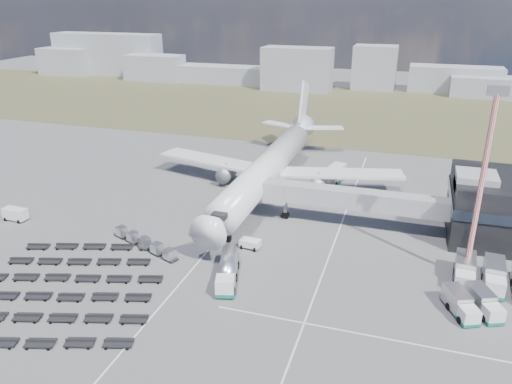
% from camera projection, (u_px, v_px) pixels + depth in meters
% --- Properties ---
extents(ground, '(420.00, 420.00, 0.00)m').
position_uv_depth(ground, '(207.00, 269.00, 71.17)').
color(ground, '#565659').
rests_on(ground, ground).
extents(grass_strip, '(420.00, 90.00, 0.01)m').
position_uv_depth(grass_strip, '(334.00, 110.00, 168.48)').
color(grass_strip, '#49482B').
rests_on(grass_strip, ground).
extents(lane_markings, '(47.12, 110.00, 0.01)m').
position_uv_depth(lane_markings, '(278.00, 270.00, 71.06)').
color(lane_markings, silver).
rests_on(lane_markings, ground).
extents(jet_bridge, '(30.30, 3.80, 7.05)m').
position_uv_depth(jet_bridge, '(342.00, 198.00, 82.87)').
color(jet_bridge, '#939399').
rests_on(jet_bridge, ground).
extents(airliner, '(51.59, 64.53, 17.62)m').
position_uv_depth(airliner, '(270.00, 165.00, 97.85)').
color(airliner, white).
rests_on(airliner, ground).
extents(skyline, '(310.58, 26.59, 20.21)m').
position_uv_depth(skyline, '(365.00, 71.00, 200.47)').
color(skyline, '#9397A0').
rests_on(skyline, ground).
extents(fuel_tanker, '(5.00, 10.13, 3.17)m').
position_uv_depth(fuel_tanker, '(228.00, 270.00, 67.94)').
color(fuel_tanker, white).
rests_on(fuel_tanker, ground).
extents(pushback_tug, '(3.28, 2.03, 1.43)m').
position_uv_depth(pushback_tug, '(250.00, 244.00, 76.88)').
color(pushback_tug, white).
rests_on(pushback_tug, ground).
extents(utility_van, '(4.22, 2.02, 2.23)m').
position_uv_depth(utility_van, '(15.00, 214.00, 86.17)').
color(utility_van, white).
rests_on(utility_van, ground).
extents(catering_truck, '(4.09, 7.28, 3.15)m').
position_uv_depth(catering_truck, '(335.00, 175.00, 103.54)').
color(catering_truck, white).
rests_on(catering_truck, ground).
extents(service_trucks_near, '(7.24, 7.76, 2.49)m').
position_uv_depth(service_trucks_near, '(472.00, 303.00, 61.02)').
color(service_trucks_near, white).
rests_on(service_trucks_near, ground).
extents(service_trucks_far, '(13.96, 8.37, 2.99)m').
position_uv_depth(service_trucks_far, '(509.00, 279.00, 65.76)').
color(service_trucks_far, white).
rests_on(service_trucks_far, ground).
extents(uld_row, '(13.60, 6.79, 1.55)m').
position_uv_depth(uld_row, '(144.00, 242.00, 76.85)').
color(uld_row, black).
rests_on(uld_row, ground).
extents(baggage_dollies, '(29.66, 30.03, 0.78)m').
position_uv_depth(baggage_dollies, '(60.00, 288.00, 65.87)').
color(baggage_dollies, black).
rests_on(baggage_dollies, ground).
extents(floodlight_mast, '(2.47, 2.04, 26.45)m').
position_uv_depth(floodlight_mast, '(481.00, 189.00, 64.22)').
color(floodlight_mast, red).
rests_on(floodlight_mast, ground).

